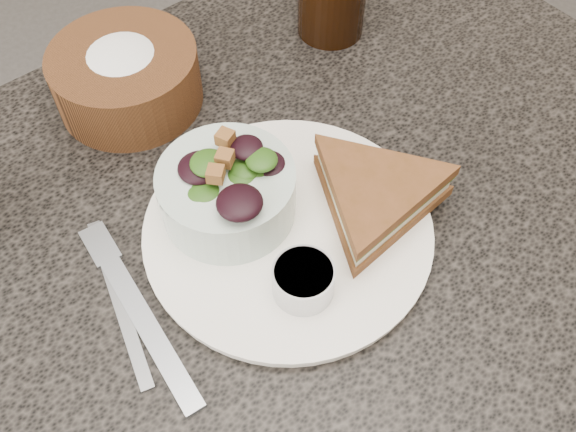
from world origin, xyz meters
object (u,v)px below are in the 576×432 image
at_px(dinner_plate, 288,230).
at_px(sandwich, 375,196).
at_px(bread_basket, 124,69).
at_px(salad_bowl, 226,186).
at_px(dining_table, 275,366).
at_px(dressing_ramekin, 303,281).

xyz_separation_m(dinner_plate, sandwich, (0.08, -0.04, 0.03)).
height_order(dinner_plate, bread_basket, bread_basket).
xyz_separation_m(dinner_plate, salad_bowl, (-0.03, 0.05, 0.04)).
bearing_deg(bread_basket, dinner_plate, -85.08).
distance_m(dining_table, dinner_plate, 0.38).
xyz_separation_m(sandwich, bread_basket, (-0.10, 0.29, 0.01)).
xyz_separation_m(salad_bowl, dressing_ramekin, (-0.00, -0.11, -0.02)).
height_order(sandwich, dressing_ramekin, sandwich).
bearing_deg(dinner_plate, dining_table, 103.89).
relative_size(dressing_ramekin, bread_basket, 0.34).
bearing_deg(dressing_ramekin, salad_bowl, 89.32).
bearing_deg(salad_bowl, dressing_ramekin, -90.68).
xyz_separation_m(sandwich, dressing_ramekin, (-0.11, -0.03, -0.01)).
bearing_deg(salad_bowl, bread_basket, 87.24).
relative_size(dining_table, salad_bowl, 7.62).
bearing_deg(dining_table, salad_bowl, 132.51).
bearing_deg(bread_basket, salad_bowl, -92.76).
bearing_deg(bread_basket, sandwich, -71.21).
relative_size(dining_table, sandwich, 6.02).
distance_m(dining_table, dressing_ramekin, 0.41).
bearing_deg(dinner_plate, dressing_ramekin, -118.08).
bearing_deg(salad_bowl, sandwich, -39.16).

